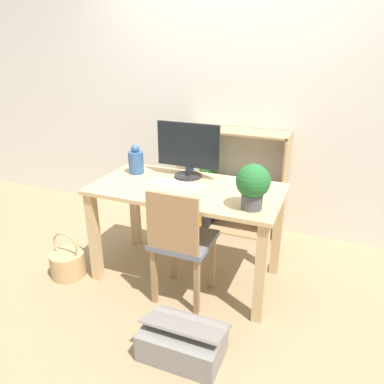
% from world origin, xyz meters
% --- Properties ---
extents(ground_plane, '(10.00, 10.00, 0.00)m').
position_xyz_m(ground_plane, '(0.00, 0.00, 0.00)').
color(ground_plane, '#997F5B').
extents(wall_back, '(8.00, 0.05, 2.60)m').
position_xyz_m(wall_back, '(0.00, 1.08, 1.30)').
color(wall_back, silver).
rests_on(wall_back, ground_plane).
extents(desk, '(1.39, 0.72, 0.76)m').
position_xyz_m(desk, '(0.00, 0.00, 0.63)').
color(desk, tan).
rests_on(desk, ground_plane).
extents(monitor, '(0.51, 0.22, 0.43)m').
position_xyz_m(monitor, '(-0.08, 0.21, 1.00)').
color(monitor, '#232326').
rests_on(monitor, desk).
extents(keyboard, '(0.40, 0.13, 0.02)m').
position_xyz_m(keyboard, '(-0.08, 0.00, 0.77)').
color(keyboard, silver).
rests_on(keyboard, desk).
extents(vase, '(0.12, 0.12, 0.24)m').
position_xyz_m(vase, '(-0.50, 0.14, 0.86)').
color(vase, '#33598C').
rests_on(vase, desk).
extents(potted_plant, '(0.22, 0.22, 0.30)m').
position_xyz_m(potted_plant, '(0.53, -0.19, 0.93)').
color(potted_plant, '#4C4C51').
rests_on(potted_plant, desk).
extents(chair, '(0.40, 0.40, 0.88)m').
position_xyz_m(chair, '(0.07, -0.30, 0.49)').
color(chair, slate).
rests_on(chair, ground_plane).
extents(bookshelf, '(0.93, 0.28, 1.00)m').
position_xyz_m(bookshelf, '(-0.06, 0.90, 0.46)').
color(bookshelf, tan).
rests_on(bookshelf, ground_plane).
extents(basket, '(0.27, 0.27, 0.39)m').
position_xyz_m(basket, '(-0.89, -0.36, 0.11)').
color(basket, tan).
rests_on(basket, ground_plane).
extents(storage_box, '(0.49, 0.36, 0.25)m').
position_xyz_m(storage_box, '(0.29, -0.78, 0.10)').
color(storage_box, gray).
rests_on(storage_box, ground_plane).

